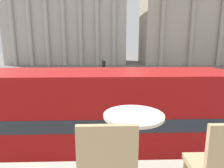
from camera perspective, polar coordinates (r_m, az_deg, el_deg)
The scene contains 10 objects.
double_decker_bus at distance 7.65m, azimuth -7.08°, elevation -9.90°, with size 10.41×2.66×4.05m.
cafe_dining_table at distance 2.07m, azimuth 6.12°, elevation -13.61°, with size 0.60×0.60×0.73m.
plaza_building_left at distance 54.12m, azimuth -12.25°, elevation 15.88°, with size 28.85×14.09×18.51m.
plaza_building_right at distance 57.06m, azimuth 26.09°, elevation 17.69°, with size 33.33×12.37×24.29m.
traffic_light_near at distance 12.71m, azimuth -10.01°, elevation -1.83°, with size 0.42×0.24×3.22m.
traffic_light_mid at distance 20.84m, azimuth -2.48°, elevation 3.80°, with size 0.42×0.24×3.34m.
car_black at distance 31.93m, azimuth 14.59°, elevation 3.47°, with size 4.20×1.93×1.35m.
pedestrian_black at distance 31.47m, azimuth -2.48°, elevation 4.15°, with size 0.32×0.32×1.63m.
pedestrian_grey at distance 26.31m, azimuth 19.08°, elevation 2.06°, with size 0.32×0.32×1.66m.
pedestrian_red at distance 27.05m, azimuth 12.24°, elevation 2.86°, with size 0.32×0.32×1.78m.
Camera 1 is at (0.75, -2.20, 5.06)m, focal length 32.00 mm.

